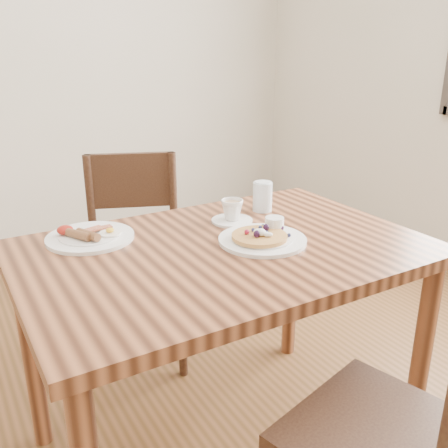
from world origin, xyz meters
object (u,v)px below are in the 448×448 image
(chair_near, at_px, (411,439))
(dining_table, at_px, (224,276))
(breakfast_plate, at_px, (89,236))
(chair_far, at_px, (134,248))
(water_glass, at_px, (263,197))
(teacup_saucer, at_px, (232,212))
(pancake_plate, at_px, (263,237))

(chair_near, bearing_deg, dining_table, 84.27)
(breakfast_plate, bearing_deg, dining_table, -37.84)
(chair_far, distance_m, water_glass, 0.66)
(dining_table, relative_size, water_glass, 11.36)
(dining_table, height_order, teacup_saucer, teacup_saucer)
(pancake_plate, distance_m, water_glass, 0.30)
(pancake_plate, relative_size, teacup_saucer, 1.93)
(chair_far, height_order, breakfast_plate, chair_far)
(water_glass, bearing_deg, teacup_saucer, -163.16)
(pancake_plate, xyz_separation_m, breakfast_plate, (-0.46, 0.29, -0.00))
(chair_far, bearing_deg, chair_near, 117.14)
(breakfast_plate, height_order, teacup_saucer, teacup_saucer)
(dining_table, xyz_separation_m, pancake_plate, (0.12, -0.03, 0.11))
(dining_table, xyz_separation_m, water_glass, (0.29, 0.22, 0.15))
(chair_near, relative_size, teacup_saucer, 6.29)
(chair_near, height_order, chair_far, same)
(breakfast_plate, xyz_separation_m, water_glass, (0.63, -0.04, 0.04))
(dining_table, distance_m, water_glass, 0.40)
(dining_table, relative_size, breakfast_plate, 4.44)
(teacup_saucer, relative_size, water_glass, 1.33)
(dining_table, xyz_separation_m, breakfast_plate, (-0.33, 0.26, 0.11))
(water_glass, bearing_deg, pancake_plate, -124.29)
(pancake_plate, distance_m, breakfast_plate, 0.54)
(dining_table, relative_size, pancake_plate, 4.44)
(chair_near, distance_m, teacup_saucer, 0.87)
(dining_table, height_order, water_glass, water_glass)
(chair_far, distance_m, teacup_saucer, 0.63)
(pancake_plate, height_order, teacup_saucer, teacup_saucer)
(dining_table, bearing_deg, pancake_plate, -12.89)
(chair_far, bearing_deg, pancake_plate, 123.15)
(water_glass, bearing_deg, chair_far, 123.20)
(dining_table, height_order, chair_far, chair_far)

